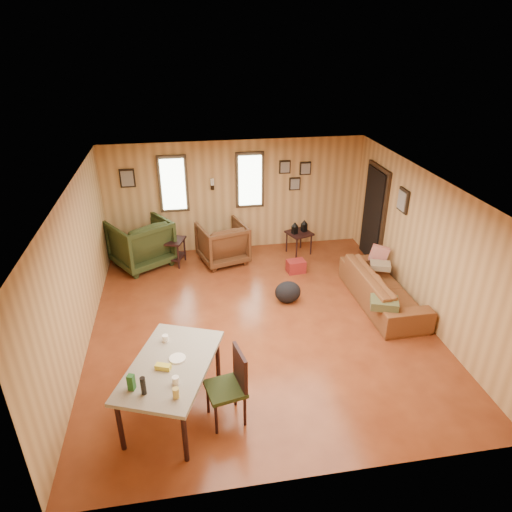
{
  "coord_description": "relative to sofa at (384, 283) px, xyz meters",
  "views": [
    {
      "loc": [
        -1.12,
        -6.25,
        4.43
      ],
      "look_at": [
        0.0,
        0.4,
        1.05
      ],
      "focal_mm": 32.0,
      "sensor_mm": 36.0,
      "label": 1
    }
  ],
  "objects": [
    {
      "name": "room",
      "position": [
        -2.08,
        0.04,
        0.79
      ],
      "size": [
        5.54,
        6.04,
        2.44
      ],
      "color": "brown",
      "rests_on": "ground"
    },
    {
      "name": "recliner_green",
      "position": [
        -4.3,
        2.25,
        0.13
      ],
      "size": [
        1.43,
        1.41,
        1.09
      ],
      "primitive_type": "imported",
      "rotation": [
        0.0,
        0.0,
        -2.58
      ],
      "color": "#2A3518",
      "rests_on": "ground"
    },
    {
      "name": "backpack",
      "position": [
        -1.65,
        0.32,
        -0.22
      ],
      "size": [
        0.53,
        0.44,
        0.4
      ],
      "rotation": [
        0.0,
        0.0,
        -0.21
      ],
      "color": "black",
      "rests_on": "ground"
    },
    {
      "name": "sofa_pillows",
      "position": [
        -0.06,
        -0.04,
        0.09
      ],
      "size": [
        1.01,
        1.87,
        0.38
      ],
      "rotation": [
        0.0,
        0.0,
        -0.36
      ],
      "color": "#4A4F2C",
      "rests_on": "sofa"
    },
    {
      "name": "recliner_brown",
      "position": [
        -2.63,
        2.11,
        0.05
      ],
      "size": [
        1.11,
        1.07,
        0.94
      ],
      "primitive_type": "imported",
      "rotation": [
        0.0,
        0.0,
        3.42
      ],
      "color": "#502E18",
      "rests_on": "ground"
    },
    {
      "name": "end_table",
      "position": [
        -3.7,
        2.19,
        -0.04
      ],
      "size": [
        0.67,
        0.64,
        0.68
      ],
      "rotation": [
        0.0,
        0.0,
        -0.36
      ],
      "color": "black",
      "rests_on": "ground"
    },
    {
      "name": "cooler",
      "position": [
        -1.23,
        1.39,
        -0.29
      ],
      "size": [
        0.38,
        0.29,
        0.25
      ],
      "rotation": [
        0.0,
        0.0,
        0.12
      ],
      "color": "maroon",
      "rests_on": "ground"
    },
    {
      "name": "dining_chair",
      "position": [
        -2.96,
        -2.22,
        0.14
      ],
      "size": [
        0.53,
        0.53,
        1.0
      ],
      "rotation": [
        0.0,
        0.0,
        0.2
      ],
      "color": "#2A3518",
      "rests_on": "ground"
    },
    {
      "name": "side_table",
      "position": [
        -0.96,
        2.23,
        0.1
      ],
      "size": [
        0.61,
        0.61,
        0.76
      ],
      "rotation": [
        0.0,
        0.0,
        0.36
      ],
      "color": "black",
      "rests_on": "ground"
    },
    {
      "name": "dining_table",
      "position": [
        -3.68,
        -2.03,
        0.3
      ],
      "size": [
        1.41,
        1.77,
        1.01
      ],
      "rotation": [
        0.0,
        0.0,
        -0.37
      ],
      "color": "gray",
      "rests_on": "ground"
    },
    {
      "name": "sofa",
      "position": [
        0.0,
        0.0,
        0.0
      ],
      "size": [
        0.67,
        2.16,
        0.84
      ],
      "primitive_type": "imported",
      "rotation": [
        0.0,
        0.0,
        1.59
      ],
      "color": "brown",
      "rests_on": "ground"
    }
  ]
}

